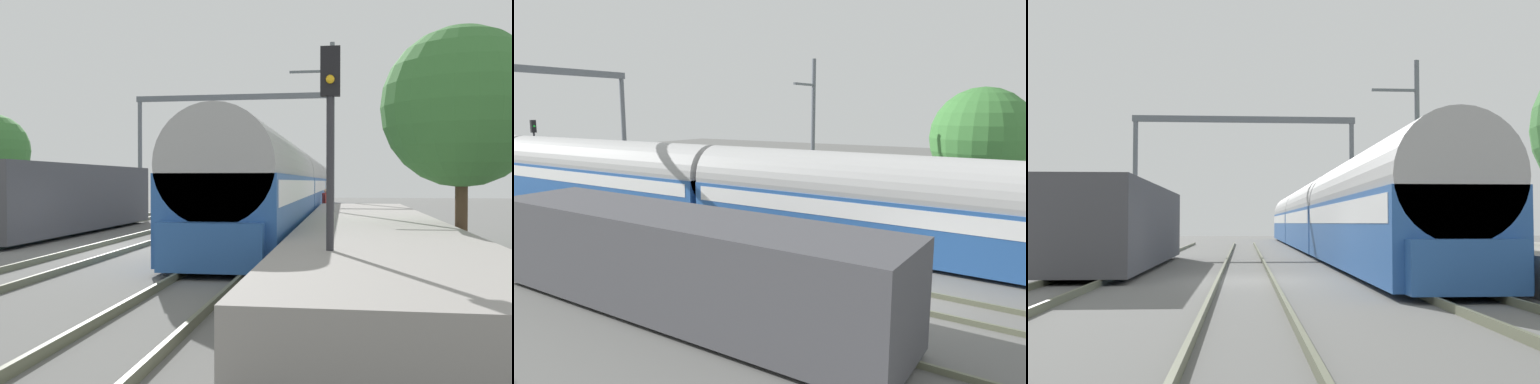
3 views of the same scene
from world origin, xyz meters
TOP-DOWN VIEW (x-y plane):
  - ground at (0.00, 0.00)m, footprint 120.00×120.00m
  - track_far_west at (-4.35, 0.00)m, footprint 1.52×60.00m
  - track_west at (0.00, 0.00)m, footprint 1.52×60.00m
  - track_east at (4.35, 0.00)m, footprint 1.52×60.00m
  - platform at (8.17, 2.00)m, footprint 4.40×28.00m
  - passenger_train at (4.35, 19.28)m, footprint 2.93×49.20m
  - freight_car at (-4.35, 5.15)m, footprint 2.80×13.00m
  - person_crossing at (6.18, 16.78)m, footprint 0.44×0.46m
  - railway_signal_far at (6.27, 29.28)m, footprint 0.36×0.30m
  - catenary_gantry at (0.00, 19.79)m, footprint 13.10×0.28m
  - catenary_pole_east_mid at (6.70, 6.92)m, footprint 1.90×0.20m

SIDE VIEW (x-z plane):
  - ground at x=0.00m, z-range 0.00..0.00m
  - track_far_west at x=-4.35m, z-range 0.00..0.16m
  - track_west at x=0.00m, z-range 0.00..0.16m
  - track_east at x=4.35m, z-range 0.00..0.16m
  - platform at x=8.17m, z-range 0.00..0.90m
  - person_crossing at x=6.18m, z-range 0.16..1.89m
  - freight_car at x=-4.35m, z-range 0.12..2.82m
  - passenger_train at x=4.35m, z-range 0.06..3.88m
  - railway_signal_far at x=6.27m, z-range 0.70..5.64m
  - catenary_pole_east_mid at x=6.70m, z-range 0.15..8.15m
  - catenary_gantry at x=0.00m, z-range 1.75..9.61m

